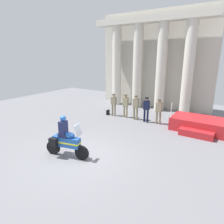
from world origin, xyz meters
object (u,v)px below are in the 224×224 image
object	(u,v)px
officer_in_row_2	(136,106)
officer_in_row_4	(159,110)
reviewing_stand	(200,125)
officer_in_row_0	(114,103)
officer_in_row_1	(126,104)
briefcase_on_ground	(108,112)
officer_in_row_3	(146,108)
motorcycle_with_rider	(65,140)

from	to	relation	value
officer_in_row_2	officer_in_row_4	world-z (taller)	officer_in_row_2
reviewing_stand	officer_in_row_0	distance (m)	5.97
officer_in_row_2	officer_in_row_4	xyz separation A→B (m)	(1.65, -0.00, -0.03)
officer_in_row_1	briefcase_on_ground	xyz separation A→B (m)	(-1.44, -0.13, -0.81)
reviewing_stand	officer_in_row_1	distance (m)	5.05
reviewing_stand	officer_in_row_2	xyz separation A→B (m)	(-4.18, -0.15, 0.63)
officer_in_row_1	officer_in_row_2	size ratio (longest dim) A/B	0.98
reviewing_stand	officer_in_row_1	world-z (taller)	officer_in_row_1
reviewing_stand	briefcase_on_ground	distance (m)	6.45
officer_in_row_1	officer_in_row_4	bearing A→B (deg)	178.33
officer_in_row_2	officer_in_row_3	xyz separation A→B (m)	(0.84, -0.11, -0.01)
officer_in_row_0	briefcase_on_ground	bearing A→B (deg)	0.00
officer_in_row_4	reviewing_stand	bearing A→B (deg)	-176.84
officer_in_row_1	motorcycle_with_rider	world-z (taller)	motorcycle_with_rider
officer_in_row_2	briefcase_on_ground	size ratio (longest dim) A/B	4.72
officer_in_row_3	briefcase_on_ground	size ratio (longest dim) A/B	4.67
reviewing_stand	officer_in_row_3	world-z (taller)	officer_in_row_3
officer_in_row_4	motorcycle_with_rider	size ratio (longest dim) A/B	0.80
briefcase_on_ground	reviewing_stand	bearing A→B (deg)	1.92
officer_in_row_0	officer_in_row_2	bearing A→B (deg)	-178.08
officer_in_row_1	briefcase_on_ground	size ratio (longest dim) A/B	4.65
officer_in_row_1	motorcycle_with_rider	size ratio (longest dim) A/B	0.81
officer_in_row_0	officer_in_row_1	xyz separation A→B (m)	(0.92, 0.12, 0.03)
officer_in_row_4	briefcase_on_ground	distance (m)	4.00
reviewing_stand	officer_in_row_0	xyz separation A→B (m)	(-5.93, -0.21, 0.59)
officer_in_row_2	officer_in_row_3	bearing A→B (deg)	171.99
officer_in_row_1	briefcase_on_ground	world-z (taller)	officer_in_row_1
reviewing_stand	officer_in_row_4	distance (m)	2.60
officer_in_row_0	motorcycle_with_rider	world-z (taller)	motorcycle_with_rider
officer_in_row_0	officer_in_row_1	bearing A→B (deg)	-172.53
officer_in_row_0	officer_in_row_3	size ratio (longest dim) A/B	0.97
officer_in_row_2	briefcase_on_ground	xyz separation A→B (m)	(-2.27, -0.07, -0.82)
reviewing_stand	officer_in_row_0	size ratio (longest dim) A/B	2.00
reviewing_stand	briefcase_on_ground	size ratio (longest dim) A/B	9.06
officer_in_row_1	motorcycle_with_rider	distance (m)	6.51
officer_in_row_0	officer_in_row_4	xyz separation A→B (m)	(3.41, 0.06, 0.01)
reviewing_stand	officer_in_row_3	size ratio (longest dim) A/B	1.94
officer_in_row_4	briefcase_on_ground	xyz separation A→B (m)	(-3.92, -0.07, -0.79)
officer_in_row_0	briefcase_on_ground	xyz separation A→B (m)	(-0.51, -0.00, -0.78)
reviewing_stand	officer_in_row_1	bearing A→B (deg)	-178.98
motorcycle_with_rider	officer_in_row_1	bearing A→B (deg)	83.31
officer_in_row_2	reviewing_stand	bearing A→B (deg)	-178.23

